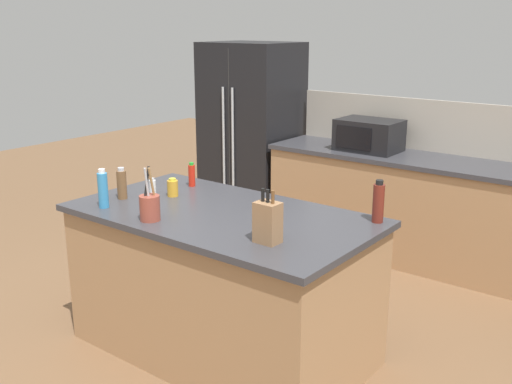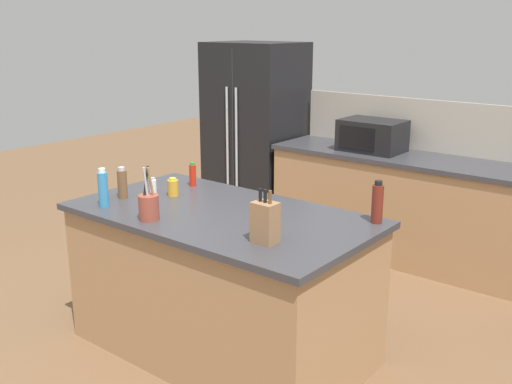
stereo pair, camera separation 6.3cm
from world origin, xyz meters
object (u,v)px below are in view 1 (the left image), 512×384
at_px(utensil_crock, 150,207).
at_px(hot_sauce_bottle, 192,175).
at_px(salt_shaker, 153,187).
at_px(microwave, 369,135).
at_px(dish_soap_bottle, 103,189).
at_px(vinegar_bottle, 378,202).
at_px(refrigerator, 252,134).
at_px(knife_block, 268,222).
at_px(pepper_grinder, 122,184).
at_px(honey_jar, 173,188).

distance_m(utensil_crock, hot_sauce_bottle, 0.78).
xyz_separation_m(utensil_crock, hot_sauce_bottle, (-0.33, 0.70, -0.00)).
bearing_deg(salt_shaker, microwave, 77.46).
height_order(dish_soap_bottle, vinegar_bottle, vinegar_bottle).
bearing_deg(salt_shaker, vinegar_bottle, 15.05).
bearing_deg(vinegar_bottle, refrigerator, 142.15).
bearing_deg(knife_block, vinegar_bottle, 65.64).
distance_m(microwave, salt_shaker, 2.23).
bearing_deg(knife_block, utensil_crock, -170.04).
relative_size(refrigerator, hot_sauce_bottle, 10.93).
bearing_deg(salt_shaker, pepper_grinder, -113.10).
xyz_separation_m(utensil_crock, salt_shaker, (-0.39, 0.39, -0.03)).
height_order(microwave, hot_sauce_bottle, microwave).
height_order(knife_block, dish_soap_bottle, knife_block).
distance_m(utensil_crock, salt_shaker, 0.55).
distance_m(knife_block, vinegar_bottle, 0.73).
distance_m(microwave, knife_block, 2.53).
bearing_deg(dish_soap_bottle, vinegar_bottle, 27.88).
bearing_deg(utensil_crock, pepper_grinder, 157.66).
xyz_separation_m(vinegar_bottle, salt_shaker, (-1.47, -0.39, -0.07)).
relative_size(refrigerator, honey_jar, 15.28).
bearing_deg(vinegar_bottle, honey_jar, -165.56).
height_order(microwave, knife_block, knife_block).
bearing_deg(honey_jar, microwave, 80.74).
bearing_deg(utensil_crock, microwave, 88.00).
bearing_deg(utensil_crock, salt_shaker, 135.52).
relative_size(refrigerator, microwave, 3.40).
bearing_deg(refrigerator, honey_jar, -64.61).
bearing_deg(pepper_grinder, microwave, 76.56).
bearing_deg(vinegar_bottle, microwave, 118.83).
distance_m(knife_block, salt_shaker, 1.19).
height_order(knife_block, pepper_grinder, knife_block).
bearing_deg(knife_block, salt_shaker, 167.90).
relative_size(vinegar_bottle, honey_jar, 2.06).
bearing_deg(knife_block, microwave, 106.14).
height_order(microwave, salt_shaker, microwave).
relative_size(knife_block, dish_soap_bottle, 1.17).
relative_size(dish_soap_bottle, honey_jar, 2.03).
distance_m(knife_block, dish_soap_bottle, 1.19).
height_order(refrigerator, microwave, refrigerator).
relative_size(utensil_crock, vinegar_bottle, 1.27).
relative_size(knife_block, pepper_grinder, 1.38).
bearing_deg(honey_jar, pepper_grinder, -131.97).
bearing_deg(salt_shaker, utensil_crock, -44.48).
height_order(microwave, utensil_crock, utensil_crock).
height_order(hot_sauce_bottle, pepper_grinder, pepper_grinder).
relative_size(microwave, knife_block, 1.89).
bearing_deg(pepper_grinder, dish_soap_bottle, -73.01).
xyz_separation_m(dish_soap_bottle, salt_shaker, (0.02, 0.39, -0.06)).
bearing_deg(microwave, utensil_crock, -92.00).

